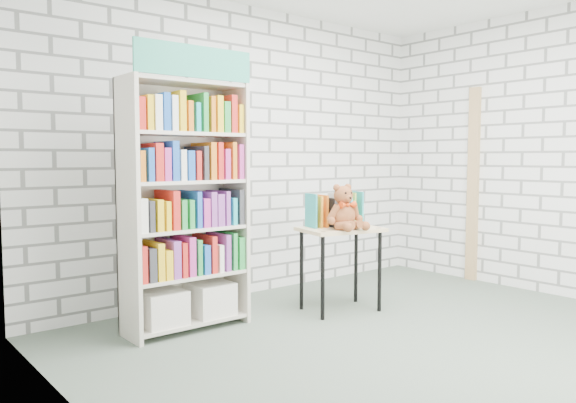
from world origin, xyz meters
TOP-DOWN VIEW (x-y plane):
  - ground at (0.00, 0.00)m, footprint 4.50×4.50m
  - room_shell at (0.00, 0.00)m, footprint 4.52×4.02m
  - bookshelf at (-1.09, 1.36)m, footprint 0.96×0.38m
  - display_table at (0.22, 0.97)m, footprint 0.77×0.61m
  - table_books at (0.25, 1.08)m, footprint 0.51×0.31m
  - teddy_bear at (0.17, 0.87)m, footprint 0.36×0.34m
  - door_trim at (2.23, 0.95)m, footprint 0.05×0.12m

SIDE VIEW (x-z plane):
  - ground at x=0.00m, z-range 0.00..0.00m
  - display_table at x=0.22m, z-range 0.26..1.00m
  - table_books at x=0.25m, z-range 0.73..1.02m
  - teddy_bear at x=0.17m, z-range 0.69..1.08m
  - bookshelf at x=-1.09m, z-range -0.10..2.07m
  - door_trim at x=2.23m, z-range 0.00..2.10m
  - room_shell at x=0.00m, z-range 0.38..3.19m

